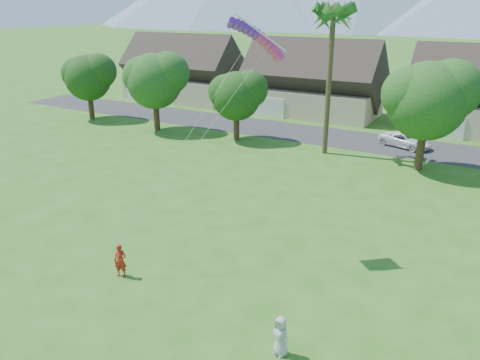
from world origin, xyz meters
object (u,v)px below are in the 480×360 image
Objects in this scene: kite_flyer at (120,261)px; watcher at (280,336)px; parafoil_kite at (258,36)px; parked_car at (405,140)px.

kite_flyer is 8.99m from watcher.
kite_flyer is 0.51× the size of parafoil_kite.
kite_flyer is 30.34m from parked_car.
watcher is 13.41m from parafoil_kite.
kite_flyer reaches higher than parked_car.
watcher is 0.49× the size of parafoil_kite.
parked_car is at bearing 53.06° from kite_flyer.
parafoil_kite is at bearing 142.51° from watcher.
kite_flyer is at bearing -168.45° from watcher.
parked_car is (7.17, 29.48, -0.18)m from kite_flyer.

